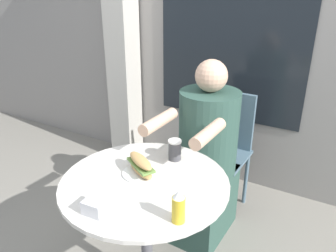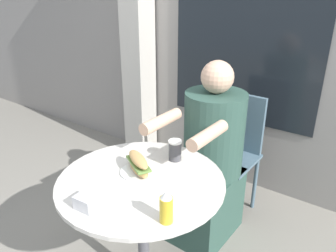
{
  "view_description": "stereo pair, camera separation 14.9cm",
  "coord_description": "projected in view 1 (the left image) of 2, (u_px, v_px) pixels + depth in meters",
  "views": [
    {
      "loc": [
        0.76,
        -1.1,
        1.57
      ],
      "look_at": [
        0.0,
        0.23,
        0.9
      ],
      "focal_mm": 35.0,
      "sensor_mm": 36.0,
      "label": 1
    },
    {
      "loc": [
        0.89,
        -1.02,
        1.57
      ],
      "look_at": [
        0.0,
        0.23,
        0.9
      ],
      "focal_mm": 35.0,
      "sensor_mm": 36.0,
      "label": 2
    }
  ],
  "objects": [
    {
      "name": "seated_diner",
      "position": [
        204.0,
        164.0,
        2.1
      ],
      "size": [
        0.39,
        0.68,
        1.17
      ],
      "rotation": [
        0.0,
        0.0,
        3.11
      ],
      "color": "#2D4C42",
      "rests_on": "ground_plane"
    },
    {
      "name": "storefront_wall",
      "position": [
        246.0,
        9.0,
        2.37
      ],
      "size": [
        8.0,
        0.09,
        2.8
      ],
      "color": "gray",
      "rests_on": "ground_plane"
    },
    {
      "name": "drink_cup",
      "position": [
        175.0,
        150.0,
        1.74
      ],
      "size": [
        0.07,
        0.07,
        0.11
      ],
      "color": "#424247",
      "rests_on": "cafe_table"
    },
    {
      "name": "diner_chair",
      "position": [
        225.0,
        141.0,
        2.37
      ],
      "size": [
        0.39,
        0.39,
        0.87
      ],
      "rotation": [
        0.0,
        0.0,
        3.11
      ],
      "color": "slate",
      "rests_on": "ground_plane"
    },
    {
      "name": "lattice_pillar",
      "position": [
        121.0,
        31.0,
        2.78
      ],
      "size": [
        0.22,
        0.22,
        2.4
      ],
      "color": "#B2ADA3",
      "rests_on": "ground_plane"
    },
    {
      "name": "cafe_table",
      "position": [
        146.0,
        211.0,
        1.64
      ],
      "size": [
        0.81,
        0.81,
        0.7
      ],
      "color": "beige",
      "rests_on": "ground_plane"
    },
    {
      "name": "napkin_box",
      "position": [
        96.0,
        206.0,
        1.34
      ],
      "size": [
        0.1,
        0.1,
        0.06
      ],
      "rotation": [
        0.0,
        0.0,
        0.07
      ],
      "color": "silver",
      "rests_on": "cafe_table"
    },
    {
      "name": "condiment_bottle",
      "position": [
        178.0,
        207.0,
        1.27
      ],
      "size": [
        0.05,
        0.05,
        0.14
      ],
      "color": "gold",
      "rests_on": "cafe_table"
    },
    {
      "name": "sandwich_on_plate",
      "position": [
        141.0,
        167.0,
        1.61
      ],
      "size": [
        0.21,
        0.19,
        0.09
      ],
      "rotation": [
        0.0,
        0.0,
        -0.53
      ],
      "color": "white",
      "rests_on": "cafe_table"
    }
  ]
}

